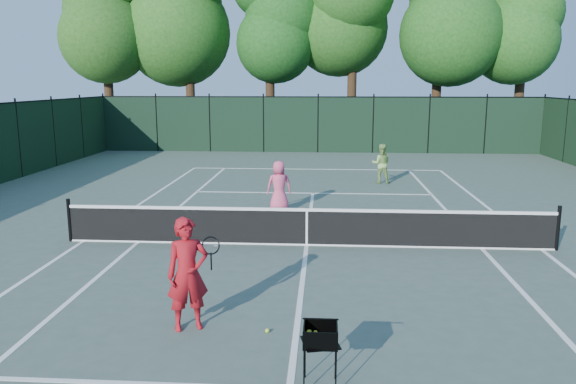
# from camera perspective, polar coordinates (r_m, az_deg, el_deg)

# --- Properties ---
(ground) EXTENTS (90.00, 90.00, 0.00)m
(ground) POSITION_cam_1_polar(r_m,az_deg,el_deg) (13.48, 1.91, -5.44)
(ground) COLOR #46554B
(ground) RESTS_ON ground
(sideline_doubles_left) EXTENTS (0.10, 23.77, 0.01)m
(sideline_doubles_left) POSITION_cam_1_polar(r_m,az_deg,el_deg) (14.71, -20.05, -4.70)
(sideline_doubles_left) COLOR white
(sideline_doubles_left) RESTS_ON ground
(sideline_doubles_right) EXTENTS (0.10, 23.77, 0.01)m
(sideline_doubles_right) POSITION_cam_1_polar(r_m,az_deg,el_deg) (14.40, 24.39, -5.37)
(sideline_doubles_right) COLOR white
(sideline_doubles_right) RESTS_ON ground
(sideline_singles_left) EXTENTS (0.10, 23.77, 0.01)m
(sideline_singles_left) POSITION_cam_1_polar(r_m,az_deg,el_deg) (14.21, -14.98, -4.94)
(sideline_singles_left) COLOR white
(sideline_singles_left) RESTS_ON ground
(sideline_singles_right) EXTENTS (0.10, 23.77, 0.01)m
(sideline_singles_right) POSITION_cam_1_polar(r_m,az_deg,el_deg) (13.97, 19.10, -5.46)
(sideline_singles_right) COLOR white
(sideline_singles_right) RESTS_ON ground
(baseline_far) EXTENTS (10.97, 0.10, 0.01)m
(baseline_far) POSITION_cam_1_polar(r_m,az_deg,el_deg) (25.10, 2.83, 2.33)
(baseline_far) COLOR white
(baseline_far) RESTS_ON ground
(service_line_far) EXTENTS (8.23, 0.10, 0.01)m
(service_line_far) POSITION_cam_1_polar(r_m,az_deg,el_deg) (19.70, 2.54, -0.11)
(service_line_far) COLOR white
(service_line_far) RESTS_ON ground
(center_service_line) EXTENTS (0.10, 12.80, 0.01)m
(center_service_line) POSITION_cam_1_polar(r_m,az_deg,el_deg) (13.48, 1.91, -5.43)
(center_service_line) COLOR white
(center_service_line) RESTS_ON ground
(tennis_net) EXTENTS (11.69, 0.09, 1.06)m
(tennis_net) POSITION_cam_1_polar(r_m,az_deg,el_deg) (13.35, 1.92, -3.48)
(tennis_net) COLOR black
(tennis_net) RESTS_ON ground
(fence_far) EXTENTS (24.00, 0.05, 3.00)m
(fence_far) POSITION_cam_1_polar(r_m,az_deg,el_deg) (31.00, 3.06, 6.80)
(fence_far) COLOR black
(fence_far) RESTS_ON ground
(tree_0) EXTENTS (6.40, 6.40, 13.14)m
(tree_0) POSITION_cam_1_polar(r_m,az_deg,el_deg) (37.18, -18.21, 17.29)
(tree_0) COLOR black
(tree_0) RESTS_ON ground
(tree_1) EXTENTS (6.80, 6.80, 13.98)m
(tree_1) POSITION_cam_1_polar(r_m,az_deg,el_deg) (36.24, -10.19, 18.68)
(tree_1) COLOR black
(tree_1) RESTS_ON ground
(tree_2) EXTENTS (6.00, 6.00, 12.40)m
(tree_2) POSITION_cam_1_polar(r_m,az_deg,el_deg) (35.09, -1.88, 17.50)
(tree_2) COLOR black
(tree_2) RESTS_ON ground
(tree_4) EXTENTS (6.20, 6.20, 12.97)m
(tree_4) POSITION_cam_1_polar(r_m,az_deg,el_deg) (35.40, 15.25, 17.76)
(tree_4) COLOR black
(tree_4) RESTS_ON ground
(tree_5) EXTENTS (5.80, 5.80, 12.23)m
(tree_5) POSITION_cam_1_polar(r_m,az_deg,el_deg) (37.08, 22.97, 16.29)
(tree_5) COLOR black
(tree_5) RESTS_ON ground
(coach) EXTENTS (0.81, 0.88, 1.80)m
(coach) POSITION_cam_1_polar(r_m,az_deg,el_deg) (8.98, -10.14, -8.19)
(coach) COLOR #A6131B
(coach) RESTS_ON ground
(player_pink) EXTENTS (0.83, 0.62, 1.53)m
(player_pink) POSITION_cam_1_polar(r_m,az_deg,el_deg) (16.86, -0.91, 0.62)
(player_pink) COLOR #E14F78
(player_pink) RESTS_ON ground
(player_green) EXTENTS (0.76, 0.61, 1.51)m
(player_green) POSITION_cam_1_polar(r_m,az_deg,el_deg) (21.82, 9.44, 2.86)
(player_green) COLOR #8BB95C
(player_green) RESTS_ON ground
(ball_hopper) EXTENTS (0.53, 0.53, 0.84)m
(ball_hopper) POSITION_cam_1_polar(r_m,az_deg,el_deg) (7.33, 3.31, -14.32)
(ball_hopper) COLOR black
(ball_hopper) RESTS_ON ground
(loose_ball_near_cart) EXTENTS (0.07, 0.07, 0.07)m
(loose_ball_near_cart) POSITION_cam_1_polar(r_m,az_deg,el_deg) (9.02, -2.12, -13.89)
(loose_ball_near_cart) COLOR #C1E52E
(loose_ball_near_cart) RESTS_ON ground
(loose_ball_midcourt) EXTENTS (0.07, 0.07, 0.07)m
(loose_ball_midcourt) POSITION_cam_1_polar(r_m,az_deg,el_deg) (11.76, -10.63, -7.98)
(loose_ball_midcourt) COLOR gold
(loose_ball_midcourt) RESTS_ON ground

